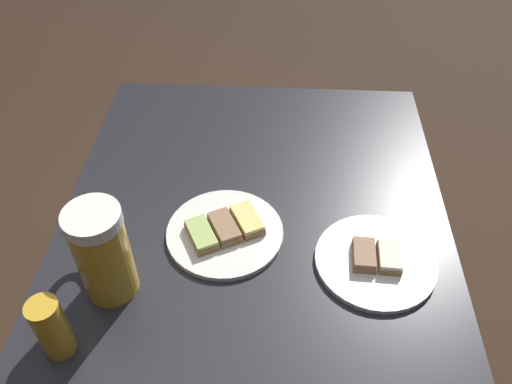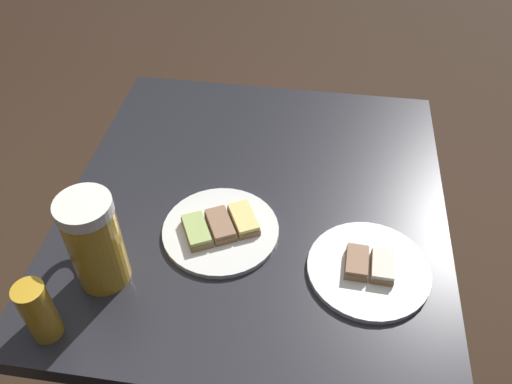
{
  "view_description": "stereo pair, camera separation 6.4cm",
  "coord_description": "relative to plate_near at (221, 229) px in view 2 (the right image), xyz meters",
  "views": [
    {
      "loc": [
        0.04,
        -0.71,
        1.49
      ],
      "look_at": [
        0.0,
        0.0,
        0.79
      ],
      "focal_mm": 36.45,
      "sensor_mm": 36.0,
      "label": 1
    },
    {
      "loc": [
        0.1,
        -0.71,
        1.49
      ],
      "look_at": [
        0.0,
        0.0,
        0.79
      ],
      "focal_mm": 36.45,
      "sensor_mm": 36.0,
      "label": 2
    }
  ],
  "objects": [
    {
      "name": "ground_plane",
      "position": [
        0.05,
        0.09,
        -0.78
      ],
      "size": [
        6.0,
        6.0,
        0.0
      ],
      "primitive_type": "plane",
      "color": "#382619"
    },
    {
      "name": "plate_near",
      "position": [
        0.0,
        0.0,
        0.0
      ],
      "size": [
        0.21,
        0.21,
        0.03
      ],
      "color": "white",
      "rests_on": "cafe_table"
    },
    {
      "name": "beer_mug",
      "position": [
        -0.18,
        -0.12,
        0.08
      ],
      "size": [
        0.12,
        0.13,
        0.18
      ],
      "color": "gold",
      "rests_on": "cafe_table"
    },
    {
      "name": "cafe_table",
      "position": [
        0.05,
        0.09,
        -0.17
      ],
      "size": [
        0.73,
        0.79,
        0.77
      ],
      "color": "black",
      "rests_on": "ground_plane"
    },
    {
      "name": "plate_far",
      "position": [
        0.27,
        -0.05,
        -0.0
      ],
      "size": [
        0.21,
        0.21,
        0.03
      ],
      "color": "white",
      "rests_on": "cafe_table"
    },
    {
      "name": "beer_glass_small",
      "position": [
        -0.22,
        -0.24,
        0.05
      ],
      "size": [
        0.05,
        0.05,
        0.11
      ],
      "primitive_type": "cylinder",
      "color": "gold",
      "rests_on": "cafe_table"
    }
  ]
}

